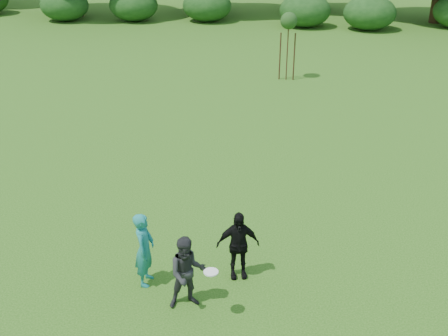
% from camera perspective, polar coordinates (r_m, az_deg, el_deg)
% --- Properties ---
extents(ground, '(120.00, 120.00, 0.00)m').
position_cam_1_polar(ground, '(11.74, -2.01, -11.20)').
color(ground, '#19470C').
rests_on(ground, ground).
extents(player_teal, '(0.38, 0.58, 1.58)m').
position_cam_1_polar(player_teal, '(11.31, -8.08, -8.17)').
color(player_teal, '#1A7878').
rests_on(player_teal, ground).
extents(player_grey, '(0.87, 0.78, 1.49)m').
position_cam_1_polar(player_grey, '(10.66, -3.74, -10.56)').
color(player_grey, '#272729').
rests_on(player_grey, ground).
extents(player_black, '(0.94, 0.56, 1.49)m').
position_cam_1_polar(player_black, '(11.41, 1.41, -7.82)').
color(player_black, black).
rests_on(player_black, ground).
extents(frisbee, '(0.27, 0.27, 0.03)m').
position_cam_1_polar(frisbee, '(10.18, -1.33, -10.52)').
color(frisbee, white).
rests_on(frisbee, ground).
extents(sapling, '(0.70, 0.70, 2.85)m').
position_cam_1_polar(sapling, '(24.07, 6.59, 14.46)').
color(sapling, '#3F2518').
rests_on(sapling, ground).
extents(hillside, '(150.00, 72.00, 52.00)m').
position_cam_1_polar(hillside, '(80.02, 6.05, 11.81)').
color(hillside, olive).
rests_on(hillside, ground).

